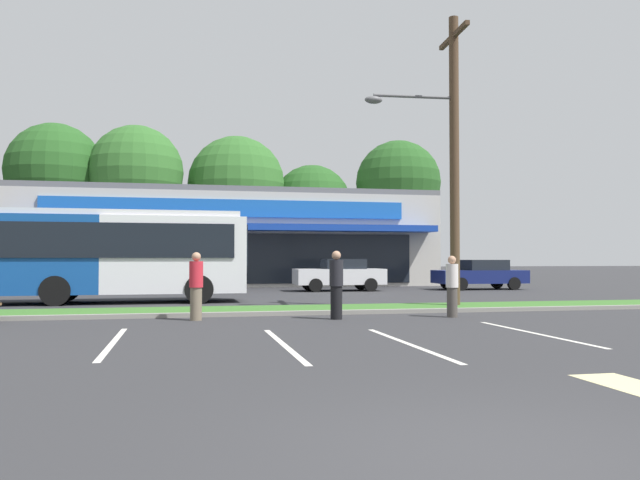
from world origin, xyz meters
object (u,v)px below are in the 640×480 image
Objects in this scene: pedestrian_by_pole at (196,286)px; city_bus at (87,253)px; car_1 at (340,275)px; car_2 at (481,274)px; utility_pole at (450,151)px; pedestrian_near_bench at (452,286)px; pedestrian_mid at (336,285)px.

city_bus is at bearing 104.14° from pedestrian_by_pole.
car_1 is at bearing 49.89° from pedestrian_by_pole.
car_2 is 2.66× the size of pedestrian_by_pole.
city_bus is 12.67m from car_1.
utility_pole is 2.13× the size of car_1.
utility_pole is at bearing 3.00° from pedestrian_by_pole.
city_bus reaches higher than car_1.
car_2 is at bearing 59.88° from utility_pole.
car_1 reaches higher than car_2.
car_2 is (18.19, 6.51, -0.99)m from city_bus.
pedestrian_near_bench is (10.35, -7.77, -0.94)m from city_bus.
pedestrian_mid reaches higher than car_1.
car_2 is at bearing 179.69° from car_1.
city_bus is 12.98m from pedestrian_near_bench.
pedestrian_mid is (3.54, -0.46, 0.02)m from pedestrian_by_pole.
car_2 is at bearing 18.53° from city_bus.
utility_pole reaches higher than car_2.
pedestrian_near_bench is at bearing -38.05° from city_bus.
car_1 is 14.68m from pedestrian_mid.
car_1 is (-0.70, 11.57, -4.15)m from utility_pole.
pedestrian_mid is at bearing 75.76° from car_1.
pedestrian_near_bench is at bearing 164.06° from pedestrian_mid.
pedestrian_mid is at bearing 52.22° from car_2.
car_2 is 2.79× the size of pedestrian_near_bench.
utility_pole reaches higher than pedestrian_mid.
utility_pole is 0.83× the size of city_bus.
city_bus is 6.78× the size of pedestrian_near_bench.
pedestrian_by_pole is at bearing 9.41° from pedestrian_near_bench.
pedestrian_by_pole reaches higher than car_1.
car_1 is 0.95× the size of car_2.
pedestrian_near_bench is (-0.45, -14.32, 0.03)m from car_1.
pedestrian_near_bench is 3.16m from pedestrian_mid.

